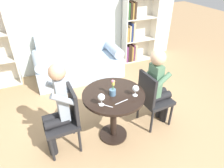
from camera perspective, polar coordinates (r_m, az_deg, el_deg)
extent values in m
plane|color=tan|center=(3.05, 0.38, -14.33)|extent=(16.00, 16.00, 0.00)
cube|color=silver|center=(4.41, -12.36, 20.45)|extent=(5.20, 0.05, 2.70)
cylinder|color=black|center=(2.57, 0.43, -3.14)|extent=(0.81, 0.81, 0.03)
cylinder|color=black|center=(2.79, 0.40, -9.13)|extent=(0.09, 0.09, 0.68)
cylinder|color=black|center=(3.04, 0.38, -14.14)|extent=(0.40, 0.40, 0.03)
cube|color=#9EB2C6|center=(4.35, -9.28, 4.53)|extent=(1.78, 0.80, 0.42)
cube|color=#9EB2C6|center=(4.45, -10.89, 11.54)|extent=(1.56, 0.16, 0.50)
cylinder|color=#9EB2C6|center=(4.13, -20.20, 6.25)|extent=(0.22, 0.72, 0.22)
cylinder|color=#9EB2C6|center=(4.43, 0.25, 10.09)|extent=(0.22, 0.72, 0.22)
cube|color=silver|center=(4.32, -26.66, 9.60)|extent=(0.02, 0.28, 1.57)
cube|color=silver|center=(4.68, -28.99, -0.13)|extent=(0.75, 0.28, 0.02)
cube|color=silver|center=(5.04, 7.06, 15.72)|extent=(0.80, 0.02, 1.57)
cube|color=silver|center=(4.75, 3.59, 14.87)|extent=(0.02, 0.28, 1.57)
cube|color=silver|center=(5.13, 11.72, 15.63)|extent=(0.02, 0.28, 1.57)
cube|color=silver|center=(5.21, 7.18, 7.18)|extent=(0.75, 0.28, 0.02)
cube|color=silver|center=(5.01, 7.58, 12.49)|extent=(0.75, 0.28, 0.02)
cube|color=silver|center=(4.86, 8.04, 18.19)|extent=(0.75, 0.28, 0.02)
cube|color=#602D5B|center=(4.97, 3.92, 8.71)|extent=(0.05, 0.23, 0.40)
cube|color=#332319|center=(4.98, 4.49, 9.06)|extent=(0.04, 0.23, 0.44)
cube|color=#332319|center=(5.00, 4.95, 9.00)|extent=(0.04, 0.23, 0.42)
cube|color=olive|center=(5.04, 5.42, 8.83)|extent=(0.04, 0.23, 0.37)
cube|color=#602D5B|center=(5.05, 5.85, 9.06)|extent=(0.03, 0.23, 0.40)
cube|color=tan|center=(5.07, 6.37, 9.06)|extent=(0.05, 0.23, 0.39)
cube|color=olive|center=(4.79, 4.13, 13.97)|extent=(0.04, 0.23, 0.33)
cube|color=tan|center=(4.81, 4.74, 14.28)|extent=(0.04, 0.23, 0.37)
cube|color=navy|center=(4.82, 5.27, 14.59)|extent=(0.03, 0.23, 0.42)
cube|color=tan|center=(4.84, 5.83, 14.76)|extent=(0.04, 0.23, 0.44)
cube|color=#234723|center=(4.65, 4.38, 20.10)|extent=(0.04, 0.23, 0.35)
cube|color=#332319|center=(4.67, 5.02, 20.31)|extent=(0.04, 0.23, 0.38)
cube|color=olive|center=(4.70, 5.58, 20.13)|extent=(0.04, 0.23, 0.34)
cube|color=#332319|center=(4.72, 6.18, 20.28)|extent=(0.05, 0.23, 0.36)
cylinder|color=#232326|center=(2.97, -17.98, -12.56)|extent=(0.04, 0.04, 0.40)
cylinder|color=#232326|center=(2.72, -16.74, -17.57)|extent=(0.04, 0.04, 0.40)
cylinder|color=#232326|center=(2.99, -11.18, -10.91)|extent=(0.04, 0.04, 0.40)
cylinder|color=#232326|center=(2.74, -9.19, -15.68)|extent=(0.04, 0.04, 0.40)
cube|color=#232326|center=(2.69, -14.41, -10.79)|extent=(0.43, 0.43, 0.05)
cube|color=#232326|center=(2.55, -11.02, -5.65)|extent=(0.05, 0.38, 0.45)
cylinder|color=#232326|center=(3.20, 16.44, -8.43)|extent=(0.04, 0.04, 0.40)
cylinder|color=#232326|center=(3.39, 12.52, -5.01)|extent=(0.04, 0.04, 0.40)
cylinder|color=#232326|center=(3.00, 11.25, -10.65)|extent=(0.04, 0.04, 0.40)
cylinder|color=#232326|center=(3.21, 7.46, -6.85)|extent=(0.04, 0.04, 0.40)
cube|color=#232326|center=(3.06, 12.40, -4.44)|extent=(0.45, 0.45, 0.05)
cube|color=#232326|center=(2.81, 9.93, -1.48)|extent=(0.07, 0.38, 0.45)
cylinder|color=black|center=(2.86, -17.29, -13.79)|extent=(0.11, 0.11, 0.45)
cylinder|color=black|center=(2.78, -16.89, -15.33)|extent=(0.11, 0.11, 0.45)
cylinder|color=black|center=(2.68, -15.92, -9.15)|extent=(0.30, 0.12, 0.11)
cylinder|color=black|center=(2.60, -15.46, -10.66)|extent=(0.30, 0.12, 0.11)
cube|color=#93A3B2|center=(2.47, -14.19, -4.33)|extent=(0.13, 0.20, 0.56)
cylinder|color=#93A3B2|center=(2.52, -15.12, -0.96)|extent=(0.29, 0.08, 0.23)
cylinder|color=#93A3B2|center=(2.30, -13.77, -4.35)|extent=(0.29, 0.08, 0.23)
sphere|color=tan|center=(2.26, -15.46, 3.39)|extent=(0.20, 0.20, 0.20)
cylinder|color=black|center=(3.24, 14.79, -6.93)|extent=(0.11, 0.11, 0.45)
cylinder|color=black|center=(3.30, 13.58, -5.87)|extent=(0.11, 0.11, 0.45)
cylinder|color=black|center=(3.01, 13.90, -3.54)|extent=(0.31, 0.13, 0.11)
cylinder|color=black|center=(3.08, 12.63, -2.48)|extent=(0.31, 0.13, 0.11)
cube|color=#517A5B|center=(2.84, 12.19, 0.73)|extent=(0.13, 0.21, 0.52)
cylinder|color=#517A5B|center=(2.71, 14.08, 0.75)|extent=(0.29, 0.09, 0.23)
cylinder|color=#517A5B|center=(2.89, 10.75, 3.29)|extent=(0.29, 0.09, 0.23)
sphere|color=beige|center=(2.67, 13.08, 7.36)|extent=(0.21, 0.21, 0.21)
cylinder|color=white|center=(2.38, -2.99, -5.90)|extent=(0.06, 0.06, 0.00)
cylinder|color=white|center=(2.35, -3.02, -5.17)|extent=(0.01, 0.01, 0.07)
sphere|color=white|center=(2.31, -3.07, -3.78)|extent=(0.09, 0.09, 0.09)
sphere|color=#E58E75|center=(2.32, -3.06, -3.99)|extent=(0.06, 0.06, 0.06)
cylinder|color=white|center=(2.54, 6.63, -3.20)|extent=(0.06, 0.06, 0.00)
cylinder|color=white|center=(2.52, 6.68, -2.55)|extent=(0.01, 0.01, 0.07)
sphere|color=white|center=(2.49, 6.77, -1.29)|extent=(0.08, 0.08, 0.08)
sphere|color=beige|center=(2.49, 6.76, -1.49)|extent=(0.06, 0.06, 0.06)
cylinder|color=slate|center=(2.51, 0.16, -2.36)|extent=(0.08, 0.08, 0.08)
cylinder|color=#4C7A42|center=(2.47, 0.34, -0.62)|extent=(0.01, 0.01, 0.09)
sphere|color=#EACC4C|center=(2.44, 0.35, 0.29)|extent=(0.04, 0.04, 0.04)
cylinder|color=#4C7A42|center=(2.47, 0.40, -0.35)|extent=(0.01, 0.01, 0.11)
sphere|color=#E07F4C|center=(2.44, 0.41, 0.71)|extent=(0.04, 0.04, 0.04)
cylinder|color=#4C7A42|center=(2.46, 0.16, -0.41)|extent=(0.00, 0.00, 0.12)
sphere|color=#D16684|center=(2.42, 0.16, 0.80)|extent=(0.04, 0.04, 0.04)
cylinder|color=#4C7A42|center=(2.48, 0.34, -0.77)|extent=(0.01, 0.01, 0.07)
sphere|color=#EACC4C|center=(2.46, 0.34, -0.12)|extent=(0.04, 0.04, 0.04)
cube|color=silver|center=(2.42, 2.76, -5.12)|extent=(0.19, 0.05, 0.00)
cube|color=silver|center=(2.37, -1.89, -6.10)|extent=(0.14, 0.14, 0.00)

